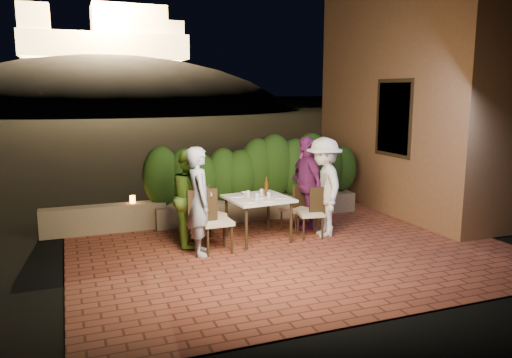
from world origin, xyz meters
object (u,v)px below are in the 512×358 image
dining_table (258,219)px  bowl (246,193)px  chair_left_front (216,220)px  chair_right_back (294,208)px  beer_bottle (266,186)px  chair_right_front (310,212)px  chair_left_back (208,214)px  diner_green (191,198)px  diner_white (324,187)px  parapet_lamp (133,199)px  diner_blue (199,201)px  diner_purple (306,183)px

dining_table → bowl: size_ratio=6.42×
dining_table → chair_left_front: 0.94m
chair_right_back → bowl: bearing=-29.2°
chair_right_back → beer_bottle: bearing=-6.4°
bowl → chair_right_front: (1.01, -0.51, -0.32)m
chair_left_back → diner_green: (-0.30, -0.04, 0.31)m
chair_right_back → chair_right_front: bearing=72.4°
diner_white → chair_right_front: bearing=-73.8°
beer_bottle → chair_left_back: bearing=171.6°
chair_right_front → diner_white: 0.51m
chair_right_back → parapet_lamp: size_ratio=6.12×
chair_right_front → parapet_lamp: chair_right_front is taller
parapet_lamp → beer_bottle: bearing=-33.6°
dining_table → diner_green: diner_green is taller
chair_right_front → chair_right_back: bearing=-70.8°
chair_right_front → diner_blue: 2.08m
beer_bottle → diner_green: bearing=175.1°
diner_green → diner_white: diner_white is taller
diner_white → parapet_lamp: 3.50m
diner_white → chair_right_back: bearing=-131.6°
chair_left_back → diner_blue: bearing=-139.3°
beer_bottle → chair_right_front: size_ratio=0.38×
dining_table → diner_green: size_ratio=0.63×
diner_green → diner_purple: (2.23, 0.24, 0.06)m
bowl → chair_right_front: chair_right_front is taller
chair_left_back → parapet_lamp: size_ratio=7.08×
bowl → diner_white: size_ratio=0.09×
beer_bottle → chair_left_back: size_ratio=0.34×
bowl → diner_purple: (1.21, 0.07, 0.09)m
bowl → diner_white: (1.28, -0.48, 0.11)m
bowl → chair_left_front: chair_left_front is taller
chair_left_front → diner_blue: diner_blue is taller
diner_green → diner_white: bearing=-90.1°
diner_white → diner_purple: diner_white is taller
chair_right_front → dining_table: bearing=-2.6°
chair_right_front → diner_white: (0.27, 0.03, 0.43)m
chair_right_front → diner_purple: (0.19, 0.57, 0.42)m
chair_right_front → diner_blue: diner_blue is taller
dining_table → chair_left_back: bearing=167.3°
beer_bottle → chair_right_back: bearing=21.3°
bowl → chair_left_back: bearing=-170.0°
chair_left_back → parapet_lamp: bearing=109.0°
diner_green → parapet_lamp: diner_green is taller
chair_left_back → diner_purple: (1.94, 0.20, 0.37)m
bowl → diner_green: 1.04m
beer_bottle → chair_right_back: (0.65, 0.25, -0.49)m
diner_purple → chair_left_back: bearing=-85.1°
beer_bottle → diner_purple: size_ratio=0.20×
chair_left_back → chair_right_back: size_ratio=1.16×
beer_bottle → parapet_lamp: size_ratio=2.42×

